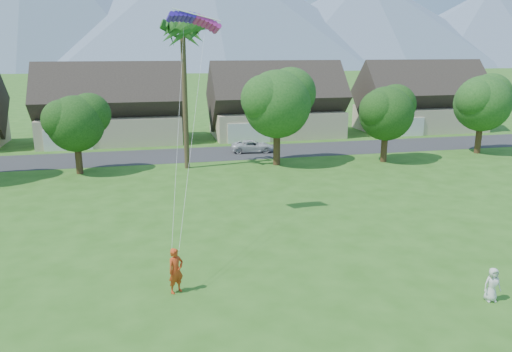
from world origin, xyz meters
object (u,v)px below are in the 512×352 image
object	(u,v)px
kite_flyer	(176,271)
parked_car	(253,146)
parafoil_kite	(194,19)
watcher	(492,285)

from	to	relation	value
kite_flyer	parked_car	world-z (taller)	kite_flyer
kite_flyer	parafoil_kite	bearing A→B (deg)	45.91
watcher	parafoil_kite	world-z (taller)	parafoil_kite
parked_car	kite_flyer	bearing A→B (deg)	167.25
kite_flyer	parked_car	xyz separation A→B (m)	(9.65, 28.52, -0.41)
kite_flyer	parafoil_kite	world-z (taller)	parafoil_kite
watcher	parked_car	xyz separation A→B (m)	(-3.10, 32.20, -0.14)
kite_flyer	parked_car	distance (m)	30.11
watcher	parked_car	bearing A→B (deg)	103.64
kite_flyer	watcher	distance (m)	13.27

